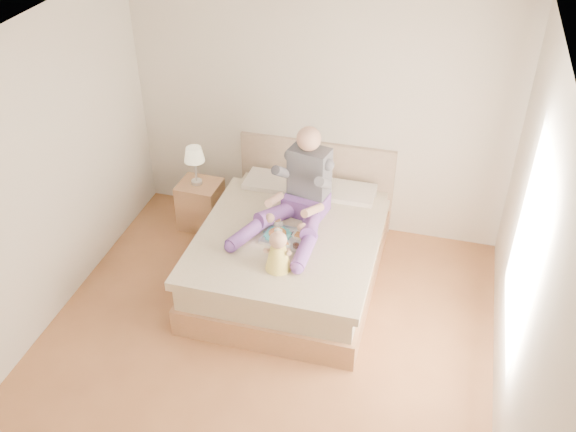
% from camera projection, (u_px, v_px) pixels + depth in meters
% --- Properties ---
extents(room, '(4.02, 4.22, 2.71)m').
position_uv_depth(room, '(267.00, 211.00, 4.84)').
color(room, brown).
rests_on(room, ground).
extents(bed, '(1.70, 2.18, 1.00)m').
position_uv_depth(bed, '(293.00, 249.00, 6.39)').
color(bed, '#916643').
rests_on(bed, ground).
extents(nightstand, '(0.46, 0.41, 0.54)m').
position_uv_depth(nightstand, '(201.00, 204.00, 7.12)').
color(nightstand, '#916643').
rests_on(nightstand, ground).
extents(lamp, '(0.22, 0.22, 0.44)m').
position_uv_depth(lamp, '(194.00, 157.00, 6.77)').
color(lamp, silver).
rests_on(lamp, nightstand).
extents(adult, '(0.83, 1.21, 0.95)m').
position_uv_depth(adult, '(300.00, 195.00, 6.14)').
color(adult, '#56327E').
rests_on(adult, bed).
extents(tray, '(0.46, 0.38, 0.12)m').
position_uv_depth(tray, '(286.00, 236.00, 6.03)').
color(tray, silver).
rests_on(tray, bed).
extents(baby, '(0.26, 0.35, 0.39)m').
position_uv_depth(baby, '(278.00, 253.00, 5.61)').
color(baby, '#F8E34E').
rests_on(baby, bed).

